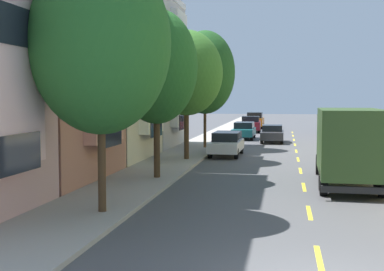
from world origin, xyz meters
The scene contains 18 objects.
ground_plane centered at (0.00, 30.00, 0.00)m, with size 160.00×160.00×0.00m, color #4C4C4F.
sidewalk_left centered at (-7.10, 28.00, 0.07)m, with size 3.20×120.00×0.14m, color #A39E93.
lane_centerline_dashes centered at (0.00, 24.50, 0.00)m, with size 0.14×47.20×0.01m.
townhouse_third_cream centered at (-15.13, 19.78, 5.51)m, with size 13.68×7.98×11.43m.
townhouse_fourth_dove_grey centered at (-14.94, 27.96, 5.31)m, with size 13.29×7.98×11.02m.
street_tree_nearest centered at (-6.40, 5.44, 5.34)m, with size 4.34×4.34×8.01m.
street_tree_second centered at (-6.40, 12.70, 5.04)m, with size 3.63×3.63×7.44m.
street_tree_third centered at (-6.40, 19.96, 5.09)m, with size 4.18×4.18×7.41m.
street_tree_farthest centered at (-6.40, 27.22, 5.46)m, with size 4.24×4.24×8.26m.
delivery_box_truck centered at (1.79, 12.66, 1.86)m, with size 2.62×7.84×3.23m.
parked_pickup_red centered at (4.32, 41.62, 0.83)m, with size 2.07×5.33×1.73m.
parked_wagon_teal centered at (-4.36, 37.10, 0.80)m, with size 1.87×4.72×1.50m.
parked_suv_orange centered at (-4.30, 53.83, 0.99)m, with size 2.00×4.82×1.93m.
parked_wagon_black centered at (4.24, 19.59, 0.80)m, with size 1.88×4.72×1.50m.
parked_wagon_navy centered at (4.27, 50.60, 0.80)m, with size 1.84×4.71×1.50m.
parked_wagon_white centered at (-4.43, 23.31, 0.80)m, with size 1.89×4.73×1.50m.
parked_pickup_burgundy centered at (-4.36, 46.74, 0.83)m, with size 2.14×5.35×1.73m.
moving_charcoal_sedan centered at (-1.80, 33.90, 0.75)m, with size 1.80×4.50×1.43m.
Camera 1 is at (-0.82, -10.34, 3.69)m, focal length 50.08 mm.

